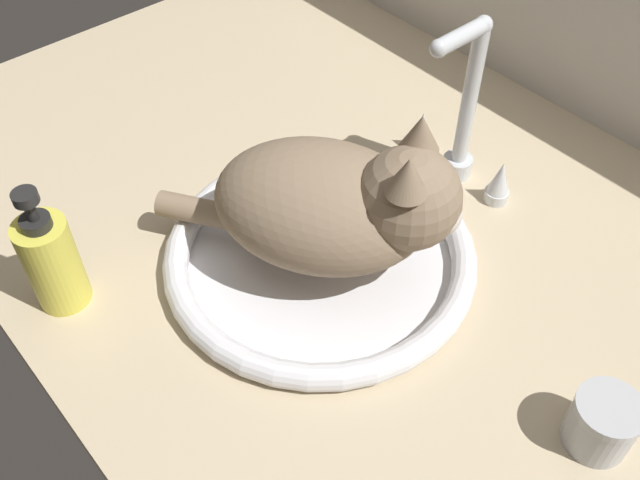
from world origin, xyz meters
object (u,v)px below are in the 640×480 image
faucet (462,123)px  metal_jar (602,423)px  sink_basin (320,255)px  cat (341,204)px  soap_pump_bottle (52,261)px

faucet → metal_jar: bearing=-28.1°
sink_basin → faucet: bearing=90.0°
cat → soap_pump_bottle: (-17.38, -27.10, -4.14)cm
sink_basin → soap_pump_bottle: soap_pump_bottle is taller
metal_jar → cat: bearing=-173.4°
faucet → cat: (2.02, -22.74, 1.56)cm
faucet → soap_pump_bottle: faucet is taller
faucet → cat: 22.89cm
sink_basin → faucet: 25.21cm
sink_basin → soap_pump_bottle: size_ratio=2.26×
faucet → sink_basin: bearing=-90.0°
metal_jar → sink_basin: bearing=-171.7°
faucet → metal_jar: size_ratio=3.59×
sink_basin → faucet: (-0.00, 24.06, 7.55)cm
metal_jar → soap_pump_bottle: 59.53cm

